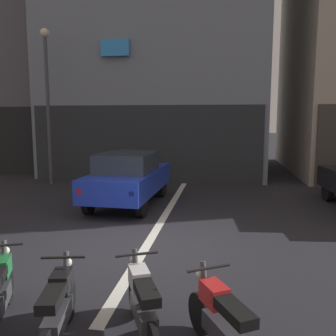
{
  "coord_description": "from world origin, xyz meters",
  "views": [
    {
      "loc": [
        1.56,
        -7.04,
        2.68
      ],
      "look_at": [
        0.16,
        2.0,
        1.4
      ],
      "focal_mm": 38.3,
      "sensor_mm": 36.0,
      "label": 1
    }
  ],
  "objects_px": {
    "motorcycle_white_row_centre": "(142,303)",
    "car_blue_crossing_near": "(128,177)",
    "motorcycle_red_row_right_mid": "(222,323)",
    "street_lamp": "(47,90)",
    "motorcycle_black_row_left_mid": "(58,308)"
  },
  "relations": [
    {
      "from": "street_lamp",
      "to": "motorcycle_black_row_left_mid",
      "type": "height_order",
      "value": "street_lamp"
    },
    {
      "from": "motorcycle_red_row_right_mid",
      "to": "street_lamp",
      "type": "bearing_deg",
      "value": 125.21
    },
    {
      "from": "motorcycle_white_row_centre",
      "to": "motorcycle_red_row_right_mid",
      "type": "relative_size",
      "value": 1.04
    },
    {
      "from": "motorcycle_black_row_left_mid",
      "to": "motorcycle_red_row_right_mid",
      "type": "bearing_deg",
      "value": -0.23
    },
    {
      "from": "street_lamp",
      "to": "motorcycle_black_row_left_mid",
      "type": "xyz_separation_m",
      "value": [
        5.09,
        -9.91,
        -3.33
      ]
    },
    {
      "from": "car_blue_crossing_near",
      "to": "motorcycle_red_row_right_mid",
      "type": "height_order",
      "value": "car_blue_crossing_near"
    },
    {
      "from": "motorcycle_white_row_centre",
      "to": "street_lamp",
      "type": "bearing_deg",
      "value": 122.06
    },
    {
      "from": "car_blue_crossing_near",
      "to": "street_lamp",
      "type": "bearing_deg",
      "value": 143.21
    },
    {
      "from": "car_blue_crossing_near",
      "to": "motorcycle_white_row_centre",
      "type": "relative_size",
      "value": 2.69
    },
    {
      "from": "motorcycle_black_row_left_mid",
      "to": "motorcycle_white_row_centre",
      "type": "distance_m",
      "value": 0.99
    },
    {
      "from": "car_blue_crossing_near",
      "to": "street_lamp",
      "type": "xyz_separation_m",
      "value": [
        -4.1,
        3.07,
        2.9
      ]
    },
    {
      "from": "motorcycle_white_row_centre",
      "to": "car_blue_crossing_near",
      "type": "bearing_deg",
      "value": 106.43
    },
    {
      "from": "street_lamp",
      "to": "motorcycle_white_row_centre",
      "type": "distance_m",
      "value": 11.86
    },
    {
      "from": "car_blue_crossing_near",
      "to": "motorcycle_white_row_centre",
      "type": "bearing_deg",
      "value": -73.57
    },
    {
      "from": "car_blue_crossing_near",
      "to": "street_lamp",
      "type": "relative_size",
      "value": 0.68
    }
  ]
}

